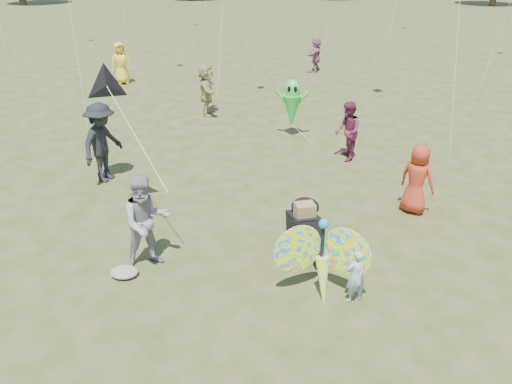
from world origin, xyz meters
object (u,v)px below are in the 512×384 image
Objects in this scene: crowd_a at (417,179)px; crowd_e at (347,131)px; crowd_j at (316,54)px; crowd_d at (207,90)px; child_girl at (356,276)px; crowd_g at (121,63)px; alien_kite at (292,105)px; jogging_stroller at (304,225)px; crowd_b at (102,143)px; adult_man at (146,222)px; butterfly_kite at (322,261)px.

crowd_a is 3.13m from crowd_e.
crowd_d is at bearing -10.99° from crowd_j.
crowd_d reaches higher than child_girl.
crowd_g is (-9.03, 7.46, 0.07)m from crowd_e.
crowd_j is (-1.01, 10.83, 0.00)m from crowd_e.
jogging_stroller is at bearing -84.58° from alien_kite.
crowd_b is at bearing -62.84° from child_girl.
butterfly_kite is (3.01, -0.53, -0.20)m from adult_man.
adult_man is 1.00× the size of alien_kite.
butterfly_kite is 7.73m from alien_kite.
crowd_b is 1.11× the size of alien_kite.
jogging_stroller is at bearing 15.12° from crowd_j.
alien_kite is at bearing 39.41° from adult_man.
jogging_stroller is (3.60, -8.37, -0.24)m from crowd_d.
crowd_g is at bearing -138.61° from crowd_e.
child_girl is at bearing -108.97° from crowd_b.
crowd_d is 1.09× the size of crowd_e.
butterfly_kite reaches higher than child_girl.
crowd_b is (-5.76, 4.01, 0.49)m from child_girl.
crowd_d is at bearing -137.04° from crowd_e.
butterfly_kite is at bearing -90.41° from crowd_g.
adult_man is 16.55m from crowd_j.
crowd_j is (2.62, 16.34, -0.08)m from adult_man.
crowd_b is 1.71× the size of jogging_stroller.
crowd_a is 0.87× the size of butterfly_kite.
adult_man is at bearing 170.12° from butterfly_kite.
adult_man is at bearing 175.12° from jogging_stroller.
butterfly_kite is (-1.95, -3.21, -0.08)m from crowd_a.
jogging_stroller is at bearing -89.00° from crowd_g.
crowd_b is 1.22× the size of crowd_j.
crowd_b is 1.11× the size of butterfly_kite.
crowd_g is at bearing -84.51° from child_girl.
crowd_e is 6.07m from butterfly_kite.
adult_man reaches higher than jogging_stroller.
alien_kite is (4.28, 3.71, 0.01)m from crowd_b.
crowd_g is 0.98× the size of butterfly_kite.
crowd_e is at bearing -29.81° from crowd_a.
crowd_d is (-0.91, 9.06, -0.01)m from adult_man.
child_girl is at bearing -75.02° from jogging_stroller.
crowd_g reaches higher than crowd_j.
crowd_a is 0.87× the size of alien_kite.
crowd_e is 1.40× the size of jogging_stroller.
jogging_stroller is (-0.95, -4.82, -0.17)m from crowd_e.
crowd_e is (5.84, 2.08, -0.18)m from crowd_b.
crowd_j reaches higher than child_girl.
adult_man reaches higher than butterfly_kite.
butterfly_kite is at bearing -170.28° from crowd_d.
alien_kite is (-1.48, 7.73, 0.49)m from child_girl.
crowd_a is 0.96× the size of crowd_j.
crowd_a is at bearing -57.02° from alien_kite.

